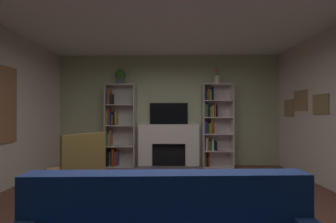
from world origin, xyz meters
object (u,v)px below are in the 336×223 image
at_px(fireplace, 169,144).
at_px(vase_with_flowers, 217,79).
at_px(tv, 169,114).
at_px(bookshelf_right, 213,125).
at_px(potted_plant, 121,76).
at_px(armchair, 78,168).
at_px(bookshelf_left, 117,128).

height_order(fireplace, vase_with_flowers, vase_with_flowers).
xyz_separation_m(tv, bookshelf_right, (1.09, -0.09, -0.28)).
distance_m(fireplace, tv, 0.76).
distance_m(bookshelf_right, vase_with_flowers, 1.12).
relative_size(bookshelf_right, potted_plant, 5.41).
distance_m(tv, armchair, 2.69).
bearing_deg(tv, bookshelf_right, -4.95).
distance_m(potted_plant, vase_with_flowers, 2.37).
bearing_deg(armchair, bookshelf_right, 42.64).
bearing_deg(bookshelf_left, armchair, -89.40).
bearing_deg(potted_plant, fireplace, 1.77).
xyz_separation_m(fireplace, potted_plant, (-1.19, -0.04, 1.68)).
bearing_deg(bookshelf_right, potted_plant, -179.37).
bearing_deg(tv, potted_plant, -174.22).
bearing_deg(tv, armchair, -119.04).
bearing_deg(armchair, fireplace, 60.03).
bearing_deg(potted_plant, vase_with_flowers, 0.04).
distance_m(tv, bookshelf_left, 1.33).
bearing_deg(bookshelf_left, fireplace, -0.06).
bearing_deg(tv, vase_with_flowers, -5.70).
xyz_separation_m(fireplace, bookshelf_left, (-1.28, 0.00, 0.40)).
height_order(bookshelf_right, vase_with_flowers, vase_with_flowers).
xyz_separation_m(tv, vase_with_flowers, (1.19, -0.12, 0.83)).
height_order(tv, armchair, tv).
height_order(bookshelf_right, armchair, bookshelf_right).
bearing_deg(fireplace, bookshelf_left, 179.94).
distance_m(tv, bookshelf_right, 1.13).
bearing_deg(bookshelf_left, tv, 3.68).
relative_size(fireplace, bookshelf_left, 0.79).
bearing_deg(vase_with_flowers, armchair, -138.76).
bearing_deg(fireplace, armchair, -119.97).
distance_m(fireplace, armchair, 2.51).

